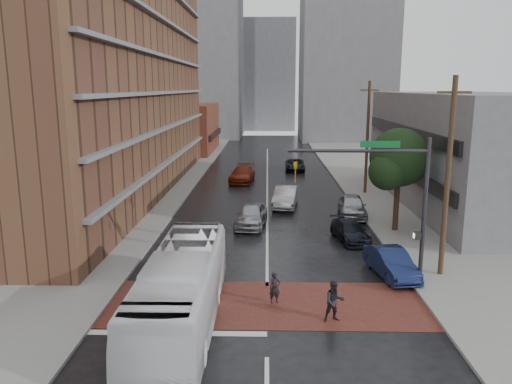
{
  "coord_description": "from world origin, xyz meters",
  "views": [
    {
      "loc": [
        -0.02,
        -20.16,
        9.42
      ],
      "look_at": [
        -0.66,
        8.04,
        3.5
      ],
      "focal_mm": 35.0,
      "sensor_mm": 36.0,
      "label": 1
    }
  ],
  "objects_px": {
    "car_parked_near": "(391,263)",
    "car_parked_far": "(352,206)",
    "car_travel_b": "(286,197)",
    "car_travel_c": "(242,174)",
    "transit_bus": "(182,290)",
    "car_parked_mid": "(350,231)",
    "car_travel_a": "(251,215)",
    "suv_travel": "(295,165)",
    "pedestrian_b": "(334,301)",
    "pedestrian_a": "(275,288)"
  },
  "relations": [
    {
      "from": "car_parked_near",
      "to": "car_parked_far",
      "type": "height_order",
      "value": "car_parked_far"
    },
    {
      "from": "car_travel_b",
      "to": "car_travel_c",
      "type": "bearing_deg",
      "value": 118.4
    },
    {
      "from": "transit_bus",
      "to": "car_travel_c",
      "type": "bearing_deg",
      "value": 88.22
    },
    {
      "from": "car_parked_near",
      "to": "car_parked_far",
      "type": "distance_m",
      "value": 12.0
    },
    {
      "from": "car_travel_b",
      "to": "car_parked_far",
      "type": "bearing_deg",
      "value": -23.31
    },
    {
      "from": "car_parked_mid",
      "to": "car_travel_c",
      "type": "bearing_deg",
      "value": 101.49
    },
    {
      "from": "car_travel_a",
      "to": "car_parked_near",
      "type": "height_order",
      "value": "car_travel_a"
    },
    {
      "from": "car_travel_c",
      "to": "car_parked_far",
      "type": "bearing_deg",
      "value": -51.16
    },
    {
      "from": "car_travel_a",
      "to": "car_travel_b",
      "type": "height_order",
      "value": "car_travel_b"
    },
    {
      "from": "car_travel_a",
      "to": "car_travel_b",
      "type": "xyz_separation_m",
      "value": [
        2.57,
        5.81,
        0.01
      ]
    },
    {
      "from": "suv_travel",
      "to": "car_parked_mid",
      "type": "height_order",
      "value": "suv_travel"
    },
    {
      "from": "car_travel_c",
      "to": "pedestrian_b",
      "type": "bearing_deg",
      "value": -74.18
    },
    {
      "from": "pedestrian_a",
      "to": "car_travel_b",
      "type": "xyz_separation_m",
      "value": [
        1.12,
        18.34,
        0.1
      ]
    },
    {
      "from": "transit_bus",
      "to": "car_parked_far",
      "type": "bearing_deg",
      "value": 60.99
    },
    {
      "from": "pedestrian_a",
      "to": "car_parked_mid",
      "type": "relative_size",
      "value": 0.34
    },
    {
      "from": "car_parked_far",
      "to": "car_travel_c",
      "type": "bearing_deg",
      "value": 126.19
    },
    {
      "from": "car_travel_a",
      "to": "car_parked_mid",
      "type": "distance_m",
      "value": 7.04
    },
    {
      "from": "pedestrian_b",
      "to": "suv_travel",
      "type": "distance_m",
      "value": 38.02
    },
    {
      "from": "pedestrian_a",
      "to": "car_parked_mid",
      "type": "height_order",
      "value": "pedestrian_a"
    },
    {
      "from": "car_travel_b",
      "to": "car_parked_near",
      "type": "bearing_deg",
      "value": -64.08
    },
    {
      "from": "transit_bus",
      "to": "car_parked_far",
      "type": "xyz_separation_m",
      "value": [
        9.7,
        17.67,
        -0.74
      ]
    },
    {
      "from": "pedestrian_a",
      "to": "transit_bus",
      "type": "bearing_deg",
      "value": -167.02
    },
    {
      "from": "pedestrian_b",
      "to": "suv_travel",
      "type": "xyz_separation_m",
      "value": [
        0.45,
        38.01,
        -0.2
      ]
    },
    {
      "from": "pedestrian_b",
      "to": "car_travel_c",
      "type": "height_order",
      "value": "pedestrian_b"
    },
    {
      "from": "car_travel_c",
      "to": "car_parked_mid",
      "type": "relative_size",
      "value": 1.29
    },
    {
      "from": "car_parked_near",
      "to": "car_parked_mid",
      "type": "relative_size",
      "value": 1.02
    },
    {
      "from": "car_travel_b",
      "to": "car_travel_a",
      "type": "bearing_deg",
      "value": -105.86
    },
    {
      "from": "transit_bus",
      "to": "car_travel_a",
      "type": "bearing_deg",
      "value": 80.94
    },
    {
      "from": "car_parked_mid",
      "to": "transit_bus",
      "type": "bearing_deg",
      "value": -136.34
    },
    {
      "from": "car_parked_near",
      "to": "car_travel_c",
      "type": "bearing_deg",
      "value": 99.01
    },
    {
      "from": "pedestrian_b",
      "to": "car_travel_a",
      "type": "bearing_deg",
      "value": 94.5
    },
    {
      "from": "suv_travel",
      "to": "car_parked_far",
      "type": "xyz_separation_m",
      "value": [
        3.1,
        -20.92,
        0.15
      ]
    },
    {
      "from": "car_travel_b",
      "to": "suv_travel",
      "type": "distance_m",
      "value": 18.07
    },
    {
      "from": "car_parked_far",
      "to": "transit_bus",
      "type": "bearing_deg",
      "value": -115.36
    },
    {
      "from": "pedestrian_a",
      "to": "pedestrian_b",
      "type": "xyz_separation_m",
      "value": [
        2.41,
        -1.69,
        0.15
      ]
    },
    {
      "from": "car_parked_mid",
      "to": "car_parked_far",
      "type": "bearing_deg",
      "value": 69.65
    },
    {
      "from": "car_travel_c",
      "to": "suv_travel",
      "type": "height_order",
      "value": "car_travel_c"
    },
    {
      "from": "transit_bus",
      "to": "suv_travel",
      "type": "bearing_deg",
      "value": 80.04
    },
    {
      "from": "pedestrian_b",
      "to": "car_parked_mid",
      "type": "relative_size",
      "value": 0.41
    },
    {
      "from": "car_travel_a",
      "to": "car_travel_c",
      "type": "bearing_deg",
      "value": 101.82
    },
    {
      "from": "pedestrian_a",
      "to": "car_parked_far",
      "type": "height_order",
      "value": "car_parked_far"
    },
    {
      "from": "car_parked_near",
      "to": "car_parked_far",
      "type": "xyz_separation_m",
      "value": [
        0.0,
        12.0,
        0.11
      ]
    },
    {
      "from": "pedestrian_b",
      "to": "suv_travel",
      "type": "bearing_deg",
      "value": 78.66
    },
    {
      "from": "car_travel_c",
      "to": "car_parked_mid",
      "type": "xyz_separation_m",
      "value": [
        7.76,
        -19.75,
        -0.18
      ]
    },
    {
      "from": "car_travel_b",
      "to": "car_parked_far",
      "type": "height_order",
      "value": "car_travel_b"
    },
    {
      "from": "car_travel_a",
      "to": "car_parked_mid",
      "type": "height_order",
      "value": "car_travel_a"
    },
    {
      "from": "car_travel_b",
      "to": "car_parked_mid",
      "type": "xyz_separation_m",
      "value": [
        3.73,
        -8.94,
        -0.21
      ]
    },
    {
      "from": "car_travel_a",
      "to": "suv_travel",
      "type": "height_order",
      "value": "car_travel_a"
    },
    {
      "from": "car_travel_a",
      "to": "car_travel_c",
      "type": "xyz_separation_m",
      "value": [
        -1.46,
        16.62,
        -0.02
      ]
    },
    {
      "from": "pedestrian_a",
      "to": "car_travel_a",
      "type": "distance_m",
      "value": 12.62
    }
  ]
}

